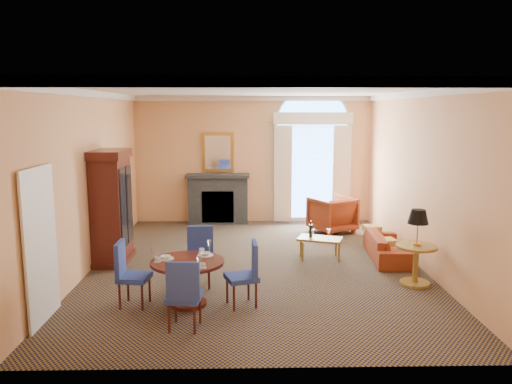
{
  "coord_description": "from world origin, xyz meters",
  "views": [
    {
      "loc": [
        -0.2,
        -8.93,
        2.85
      ],
      "look_at": [
        0.0,
        0.5,
        1.3
      ],
      "focal_mm": 35.0,
      "sensor_mm": 36.0,
      "label": 1
    }
  ],
  "objects_px": {
    "armoire": "(112,209)",
    "dining_table": "(188,272)",
    "side_table": "(417,240)",
    "coffee_table": "(319,239)",
    "sofa": "(388,246)",
    "armchair": "(332,215)"
  },
  "relations": [
    {
      "from": "sofa",
      "to": "coffee_table",
      "type": "xyz_separation_m",
      "value": [
        -1.33,
        0.03,
        0.15
      ]
    },
    {
      "from": "armoire",
      "to": "sofa",
      "type": "relative_size",
      "value": 1.27
    },
    {
      "from": "dining_table",
      "to": "sofa",
      "type": "relative_size",
      "value": 0.64
    },
    {
      "from": "armoire",
      "to": "sofa",
      "type": "xyz_separation_m",
      "value": [
        5.27,
        0.06,
        -0.78
      ]
    },
    {
      "from": "sofa",
      "to": "armchair",
      "type": "xyz_separation_m",
      "value": [
        -0.71,
        2.18,
        0.17
      ]
    },
    {
      "from": "dining_table",
      "to": "coffee_table",
      "type": "bearing_deg",
      "value": 45.04
    },
    {
      "from": "side_table",
      "to": "dining_table",
      "type": "bearing_deg",
      "value": -167.51
    },
    {
      "from": "sofa",
      "to": "armchair",
      "type": "distance_m",
      "value": 2.3
    },
    {
      "from": "armoire",
      "to": "sofa",
      "type": "distance_m",
      "value": 5.33
    },
    {
      "from": "armchair",
      "to": "armoire",
      "type": "bearing_deg",
      "value": -1.97
    },
    {
      "from": "sofa",
      "to": "coffee_table",
      "type": "distance_m",
      "value": 1.33
    },
    {
      "from": "armchair",
      "to": "side_table",
      "type": "bearing_deg",
      "value": 73.75
    },
    {
      "from": "dining_table",
      "to": "coffee_table",
      "type": "height_order",
      "value": "dining_table"
    },
    {
      "from": "dining_table",
      "to": "sofa",
      "type": "distance_m",
      "value": 4.26
    },
    {
      "from": "armoire",
      "to": "sofa",
      "type": "bearing_deg",
      "value": 0.63
    },
    {
      "from": "coffee_table",
      "to": "armchair",
      "type": "bearing_deg",
      "value": 93.82
    },
    {
      "from": "armoire",
      "to": "coffee_table",
      "type": "relative_size",
      "value": 2.29
    },
    {
      "from": "armoire",
      "to": "armchair",
      "type": "height_order",
      "value": "armoire"
    },
    {
      "from": "armoire",
      "to": "dining_table",
      "type": "distance_m",
      "value": 2.8
    },
    {
      "from": "armchair",
      "to": "dining_table",
      "type": "bearing_deg",
      "value": 28.74
    },
    {
      "from": "side_table",
      "to": "coffee_table",
      "type": "bearing_deg",
      "value": 133.09
    },
    {
      "from": "armoire",
      "to": "dining_table",
      "type": "xyz_separation_m",
      "value": [
        1.67,
        -2.19,
        -0.52
      ]
    }
  ]
}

